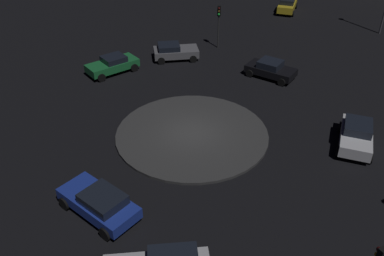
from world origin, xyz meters
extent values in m
plane|color=black|center=(0.00, 0.00, 0.00)|extent=(117.13, 117.13, 0.00)
cylinder|color=#383838|center=(0.00, 0.00, 0.09)|extent=(9.83, 9.83, 0.17)
cube|color=gold|center=(-2.48, 27.29, 0.68)|extent=(2.42, 4.50, 0.71)
cube|color=black|center=(-2.43, 26.99, 1.30)|extent=(1.81, 2.12, 0.52)
cylinder|color=black|center=(-3.59, 28.66, 0.33)|extent=(0.33, 0.68, 0.65)
cylinder|color=black|center=(-1.90, 28.95, 0.33)|extent=(0.33, 0.68, 0.65)
cylinder|color=black|center=(-3.06, 25.63, 0.33)|extent=(0.33, 0.68, 0.65)
cylinder|color=black|center=(-1.37, 25.92, 0.33)|extent=(0.33, 0.68, 0.65)
cube|color=#1E38A5|center=(-0.76, -8.34, 0.65)|extent=(4.65, 2.67, 0.60)
cube|color=black|center=(-0.32, -8.43, 1.20)|extent=(2.34, 2.01, 0.48)
cylinder|color=black|center=(-2.48, -8.97, 0.35)|extent=(0.73, 0.35, 0.71)
cylinder|color=black|center=(-2.12, -7.12, 0.35)|extent=(0.73, 0.35, 0.71)
cylinder|color=black|center=(0.61, -9.56, 0.35)|extent=(0.73, 0.35, 0.71)
cylinder|color=black|center=(0.97, -7.72, 0.35)|extent=(0.73, 0.35, 0.71)
cube|color=white|center=(9.42, 3.75, 0.70)|extent=(2.39, 4.18, 0.70)
cube|color=black|center=(9.38, 4.00, 1.30)|extent=(1.87, 2.13, 0.51)
cylinder|color=black|center=(10.53, 2.49, 0.34)|extent=(0.32, 0.71, 0.69)
cylinder|color=black|center=(8.74, 2.21, 0.34)|extent=(0.32, 0.71, 0.69)
cylinder|color=black|center=(10.10, 5.30, 0.34)|extent=(0.32, 0.71, 0.69)
cylinder|color=black|center=(8.31, 5.02, 0.34)|extent=(0.32, 0.71, 0.69)
cube|color=#1E7238|center=(-10.16, 4.88, 0.64)|extent=(3.33, 4.57, 0.62)
cube|color=black|center=(-10.08, 5.05, 1.18)|extent=(2.16, 2.26, 0.45)
cylinder|color=black|center=(-10.38, 6.62, 0.33)|extent=(0.47, 0.70, 0.67)
cylinder|color=black|center=(-8.73, 5.91, 0.33)|extent=(0.47, 0.70, 0.67)
cylinder|color=black|center=(-11.59, 3.85, 0.33)|extent=(0.47, 0.70, 0.67)
cylinder|color=black|center=(-9.94, 3.13, 0.33)|extent=(0.47, 0.70, 0.67)
cube|color=slate|center=(-6.96, 9.78, 0.63)|extent=(4.22, 3.84, 0.64)
cube|color=black|center=(-7.45, 9.40, 1.17)|extent=(2.48, 2.45, 0.45)
cylinder|color=black|center=(-6.42, 11.37, 0.31)|extent=(0.63, 0.55, 0.62)
cylinder|color=black|center=(-5.28, 9.85, 0.31)|extent=(0.63, 0.55, 0.62)
cylinder|color=black|center=(-8.64, 9.70, 0.31)|extent=(0.63, 0.55, 0.62)
cylinder|color=black|center=(-7.50, 8.18, 0.31)|extent=(0.63, 0.55, 0.62)
cube|color=black|center=(1.59, 10.35, 0.60)|extent=(4.06, 2.21, 0.57)
cube|color=black|center=(1.49, 10.36, 1.14)|extent=(1.89, 1.78, 0.52)
cylinder|color=black|center=(3.07, 11.13, 0.31)|extent=(0.64, 0.28, 0.63)
cylinder|color=black|center=(2.89, 9.29, 0.31)|extent=(0.64, 0.28, 0.63)
cylinder|color=black|center=(0.28, 11.40, 0.31)|extent=(0.64, 0.28, 0.63)
cylinder|color=black|center=(0.10, 9.57, 0.31)|extent=(0.64, 0.28, 0.63)
sphere|color=#3F0C0C|center=(11.67, -7.72, 3.68)|extent=(0.20, 0.20, 0.20)
sphere|color=yellow|center=(11.67, -7.72, 3.41)|extent=(0.20, 0.20, 0.20)
cylinder|color=#2D2D2D|center=(-4.82, 13.84, 1.52)|extent=(0.12, 0.12, 3.04)
cube|color=black|center=(-4.82, 13.84, 3.49)|extent=(0.36, 0.31, 0.90)
sphere|color=#3F0C0C|center=(-4.78, 13.70, 3.76)|extent=(0.20, 0.20, 0.20)
sphere|color=#4C380F|center=(-4.78, 13.70, 3.49)|extent=(0.20, 0.20, 0.20)
sphere|color=#1EE53F|center=(-4.78, 13.70, 3.22)|extent=(0.20, 0.20, 0.20)
camera|label=1|loc=(10.56, -19.28, 15.14)|focal=38.60mm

